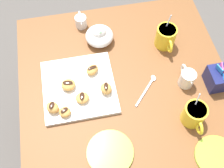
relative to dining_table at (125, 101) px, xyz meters
name	(u,v)px	position (x,y,z in m)	size (l,w,h in m)	color
ground_plane	(121,142)	(0.00, 0.00, -0.58)	(8.00, 8.00, 0.00)	#514C47
dining_table	(125,101)	(0.00, 0.00, 0.00)	(0.90, 0.86, 0.71)	brown
pastry_plate_square	(79,87)	(-0.03, -0.19, 0.14)	(0.29, 0.29, 0.02)	silver
coffee_mug_yellow_left	(166,37)	(-0.18, 0.21, 0.18)	(0.13, 0.09, 0.15)	yellow
coffee_mug_yellow_right	(194,114)	(0.19, 0.21, 0.18)	(0.12, 0.08, 0.13)	yellow
cream_pitcher_white	(187,78)	(0.03, 0.24, 0.17)	(0.10, 0.06, 0.07)	silver
sugar_caddy	(217,78)	(0.05, 0.35, 0.17)	(0.09, 0.07, 0.11)	#191E51
ice_cream_bowl	(99,35)	(-0.25, -0.07, 0.17)	(0.12, 0.12, 0.09)	silver
chocolate_sauce_pitcher	(81,21)	(-0.36, -0.13, 0.16)	(0.09, 0.05, 0.06)	silver
saucer_lime_left	(110,152)	(0.25, -0.11, 0.14)	(0.17, 0.17, 0.01)	#9EC633
saucer_lime_right	(216,156)	(0.34, 0.25, 0.14)	(0.15, 0.15, 0.01)	#9EC633
loose_spoon_near_saucer	(148,87)	(0.02, 0.09, 0.14)	(0.13, 0.11, 0.01)	silver
beignet_0	(92,70)	(-0.09, -0.12, 0.16)	(0.05, 0.04, 0.03)	#D19347
chocolate_drizzle_0	(92,68)	(-0.09, -0.12, 0.18)	(0.04, 0.01, 0.01)	black
beignet_1	(65,112)	(0.08, -0.25, 0.16)	(0.04, 0.05, 0.03)	#D19347
chocolate_drizzle_1	(64,110)	(0.08, -0.25, 0.18)	(0.03, 0.02, 0.01)	black
beignet_2	(82,98)	(0.03, -0.18, 0.16)	(0.05, 0.05, 0.03)	#D19347
chocolate_drizzle_2	(82,96)	(0.03, -0.18, 0.18)	(0.03, 0.02, 0.01)	black
beignet_3	(106,89)	(0.01, -0.08, 0.17)	(0.05, 0.04, 0.04)	#D19347
chocolate_drizzle_3	(106,86)	(0.01, -0.08, 0.19)	(0.03, 0.02, 0.01)	black
beignet_4	(68,85)	(-0.03, -0.23, 0.17)	(0.06, 0.05, 0.03)	#D19347
chocolate_drizzle_4	(68,83)	(-0.03, -0.23, 0.18)	(0.04, 0.02, 0.01)	black
beignet_5	(53,108)	(0.05, -0.30, 0.17)	(0.04, 0.05, 0.04)	#D19347
chocolate_drizzle_5	(52,105)	(0.05, -0.30, 0.19)	(0.03, 0.02, 0.01)	black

